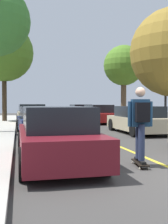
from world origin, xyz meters
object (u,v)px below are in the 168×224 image
object	(u,v)px
parked_car_right_far	(99,114)
streetlamp	(166,63)
parked_car_right_near	(139,120)
parked_car_right_farthest	(81,112)
street_tree_right_near	(124,66)
street_tree_left_near	(4,53)
skateboard	(140,163)
parked_car_left_far	(31,115)
skateboarder	(141,120)
parked_car_left_nearest	(56,135)
parked_car_left_near	(38,121)

from	to	relation	value
parked_car_right_far	streetlamp	world-z (taller)	streetlamp
parked_car_right_near	parked_car_right_far	size ratio (longest dim) A/B	1.11
parked_car_right_farthest	street_tree_right_near	distance (m)	7.51
street_tree_left_near	skateboard	world-z (taller)	street_tree_left_near
parked_car_left_far	skateboard	size ratio (longest dim) A/B	4.87
parked_car_right_farthest	skateboarder	world-z (taller)	skateboarder
parked_car_left_far	street_tree_right_near	distance (m)	7.71
parked_car_left_nearest	streetlamp	bearing A→B (deg)	44.90
parked_car_right_far	parked_car_right_farthest	size ratio (longest dim) A/B	0.92
parked_car_right_near	skateboard	world-z (taller)	parked_car_right_near
parked_car_right_far	street_tree_left_near	world-z (taller)	street_tree_left_near
parked_car_left_near	streetlamp	distance (m)	7.29
parked_car_right_farthest	street_tree_right_near	bearing A→B (deg)	-73.07
parked_car_left_nearest	street_tree_right_near	xyz separation A→B (m)	(6.83, 13.19, 3.60)
streetlamp	skateboard	world-z (taller)	streetlamp
parked_car_left_nearest	parked_car_right_farthest	size ratio (longest dim) A/B	0.99
street_tree_left_near	skateboarder	xyz separation A→B (m)	(3.77, -16.67, -4.29)
streetlamp	parked_car_right_far	bearing A→B (deg)	104.90
parked_car_left_near	street_tree_right_near	distance (m)	10.21
street_tree_left_near	skateboard	xyz separation A→B (m)	(3.77, -16.63, -5.29)
parked_car_left_far	streetlamp	bearing A→B (deg)	-44.63
parked_car_right_farthest	skateboarder	bearing A→B (deg)	-98.52
parked_car_right_far	street_tree_left_near	xyz separation A→B (m)	(-6.83, 2.54, 4.71)
parked_car_left_nearest	parked_car_right_far	size ratio (longest dim) A/B	1.08
parked_car_left_far	skateboard	xyz separation A→B (m)	(1.85, -14.08, -0.61)
street_tree_right_near	streetlamp	bearing A→B (deg)	-91.50
parked_car_left_near	parked_car_left_far	world-z (taller)	parked_car_left_far
street_tree_right_near	parked_car_left_near	bearing A→B (deg)	-135.73
parked_car_left_nearest	skateboard	xyz separation A→B (m)	(1.85, -0.88, -0.59)
parked_car_left_far	parked_car_right_near	bearing A→B (deg)	-55.35
parked_car_right_near	parked_car_right_far	bearing A→B (deg)	90.00
parked_car_left_nearest	parked_car_right_farthest	bearing A→B (deg)	75.87
parked_car_right_far	skateboard	world-z (taller)	parked_car_right_far
parked_car_right_farthest	street_tree_right_near	size ratio (longest dim) A/B	0.79
parked_car_left_near	streetlamp	bearing A→B (deg)	0.90
parked_car_right_farthest	skateboarder	xyz separation A→B (m)	(-3.06, -20.41, 0.40)
parked_car_right_near	street_tree_right_near	xyz separation A→B (m)	(1.92, 7.08, 3.62)
parked_car_right_near	parked_car_right_far	world-z (taller)	parked_car_right_far
street_tree_right_near	streetlamp	world-z (taller)	streetlamp
parked_car_left_near	parked_car_right_near	world-z (taller)	parked_car_right_near
parked_car_right_near	streetlamp	bearing A→B (deg)	16.77
parked_car_left_far	parked_car_right_farthest	bearing A→B (deg)	52.07
parked_car_left_near	parked_car_right_near	bearing A→B (deg)	-4.93
street_tree_left_near	parked_car_right_farthest	bearing A→B (deg)	28.75
parked_car_right_near	skateboarder	world-z (taller)	skateboarder
parked_car_left_near	parked_car_right_far	distance (m)	8.29
streetlamp	skateboarder	size ratio (longest dim) A/B	3.53
parked_car_right_far	skateboarder	bearing A→B (deg)	-102.22
parked_car_right_farthest	skateboard	bearing A→B (deg)	-98.52
parked_car_left_near	parked_car_right_near	size ratio (longest dim) A/B	0.99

